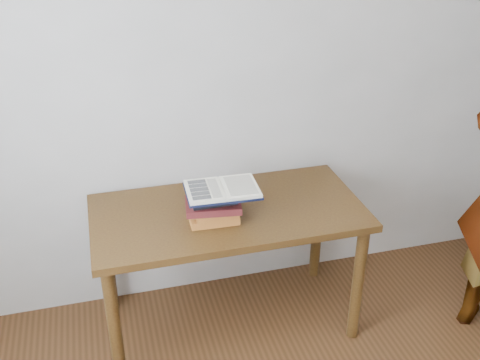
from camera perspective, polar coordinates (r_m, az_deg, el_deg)
name	(u,v)px	position (r m, az deg, el deg)	size (l,w,h in m)	color
room_shell	(406,155)	(1.20, 16.53, 2.46)	(3.54, 3.54, 2.62)	beige
desk	(228,227)	(2.79, -1.21, -4.75)	(1.32, 0.66, 0.71)	#4A3112
book_stack	(213,206)	(2.63, -2.74, -2.63)	(0.28, 0.20, 0.16)	#A85A26
open_book	(222,189)	(2.57, -1.81, -0.97)	(0.34, 0.25, 0.03)	black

